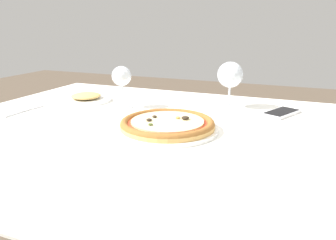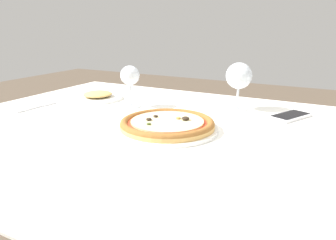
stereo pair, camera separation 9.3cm
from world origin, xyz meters
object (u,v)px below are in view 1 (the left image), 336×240
at_px(dining_table, 153,154).
at_px(fork, 25,111).
at_px(pizza_plate, 168,124).
at_px(wine_glass_far_right, 230,76).
at_px(side_plate, 86,98).
at_px(cell_phone, 281,113).
at_px(wine_glass_far_left, 122,78).

distance_m(dining_table, fork, 0.50).
height_order(pizza_plate, wine_glass_far_right, wine_glass_far_right).
height_order(wine_glass_far_right, side_plate, wine_glass_far_right).
relative_size(fork, cell_phone, 1.05).
height_order(fork, wine_glass_far_left, wine_glass_far_left).
height_order(dining_table, pizza_plate, pizza_plate).
height_order(dining_table, fork, fork).
xyz_separation_m(pizza_plate, side_plate, (-0.44, 0.21, -0.01)).
relative_size(dining_table, fork, 8.01).
height_order(cell_phone, side_plate, side_plate).
bearing_deg(wine_glass_far_right, dining_table, -115.25).
distance_m(wine_glass_far_left, side_plate, 0.21).
height_order(fork, side_plate, side_plate).
distance_m(wine_glass_far_right, side_plate, 0.56).
relative_size(pizza_plate, wine_glass_far_left, 1.93).
bearing_deg(wine_glass_far_right, side_plate, -168.87).
relative_size(pizza_plate, side_plate, 1.47).
distance_m(dining_table, side_plate, 0.46).
bearing_deg(cell_phone, wine_glass_far_right, 173.25).
bearing_deg(cell_phone, fork, -160.48).
relative_size(wine_glass_far_right, cell_phone, 1.04).
bearing_deg(side_plate, cell_phone, 6.67).
distance_m(dining_table, wine_glass_far_left, 0.33).
height_order(pizza_plate, wine_glass_far_left, wine_glass_far_left).
bearing_deg(side_plate, fork, -116.96).
bearing_deg(cell_phone, pizza_plate, -134.23).
distance_m(dining_table, cell_phone, 0.46).
bearing_deg(pizza_plate, fork, 179.59).
bearing_deg(pizza_plate, dining_table, -174.56).
xyz_separation_m(dining_table, pizza_plate, (0.05, 0.00, 0.10)).
height_order(fork, cell_phone, cell_phone).
distance_m(pizza_plate, fork, 0.54).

